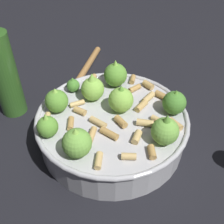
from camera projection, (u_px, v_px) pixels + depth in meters
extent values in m
plane|color=black|center=(112.00, 139.00, 0.54)|extent=(2.40, 2.40, 0.00)
cylinder|color=#B7B7BC|center=(112.00, 128.00, 0.52)|extent=(0.27, 0.27, 0.06)
torus|color=#B7B7BC|center=(112.00, 116.00, 0.49)|extent=(0.28, 0.28, 0.01)
sphere|color=#609E38|center=(115.00, 75.00, 0.55)|extent=(0.05, 0.05, 0.05)
cone|color=#8CC64C|center=(115.00, 64.00, 0.54)|extent=(0.02, 0.02, 0.02)
sphere|color=#609E38|center=(48.00, 127.00, 0.45)|extent=(0.04, 0.04, 0.04)
cone|color=#8CC64C|center=(46.00, 118.00, 0.44)|extent=(0.01, 0.01, 0.02)
sphere|color=#8CC64C|center=(121.00, 100.00, 0.49)|extent=(0.05, 0.05, 0.05)
cone|color=#609E38|center=(121.00, 90.00, 0.48)|extent=(0.02, 0.02, 0.02)
sphere|color=#4C8933|center=(174.00, 103.00, 0.49)|extent=(0.04, 0.04, 0.04)
cone|color=#609E38|center=(176.00, 94.00, 0.48)|extent=(0.02, 0.02, 0.02)
sphere|color=#75B247|center=(165.00, 131.00, 0.43)|extent=(0.05, 0.05, 0.05)
cone|color=#609E38|center=(167.00, 120.00, 0.42)|extent=(0.02, 0.02, 0.02)
sphere|color=#75B247|center=(77.00, 143.00, 0.41)|extent=(0.05, 0.05, 0.05)
cone|color=#8CC64C|center=(76.00, 133.00, 0.40)|extent=(0.02, 0.02, 0.02)
sphere|color=#4C8933|center=(73.00, 85.00, 0.54)|extent=(0.03, 0.03, 0.03)
cone|color=#4C8933|center=(73.00, 80.00, 0.53)|extent=(0.01, 0.01, 0.01)
sphere|color=#8CC64C|center=(93.00, 89.00, 0.52)|extent=(0.04, 0.04, 0.04)
cone|color=#8CC64C|center=(92.00, 79.00, 0.50)|extent=(0.02, 0.02, 0.02)
sphere|color=#609E38|center=(57.00, 101.00, 0.49)|extent=(0.04, 0.04, 0.04)
cone|color=#8CC64C|center=(55.00, 92.00, 0.48)|extent=(0.02, 0.02, 0.02)
cylinder|color=tan|center=(71.00, 123.00, 0.47)|extent=(0.01, 0.03, 0.01)
cylinder|color=tan|center=(99.00, 161.00, 0.41)|extent=(0.01, 0.03, 0.01)
cylinder|color=tan|center=(98.00, 122.00, 0.47)|extent=(0.03, 0.03, 0.01)
cylinder|color=tan|center=(141.00, 106.00, 0.51)|extent=(0.03, 0.03, 0.01)
cylinder|color=tan|center=(148.00, 98.00, 0.53)|extent=(0.03, 0.03, 0.01)
cylinder|color=tan|center=(122.00, 93.00, 0.54)|extent=(0.03, 0.02, 0.01)
cylinder|color=tan|center=(121.00, 122.00, 0.48)|extent=(0.02, 0.03, 0.01)
cylinder|color=tan|center=(162.00, 96.00, 0.53)|extent=(0.03, 0.03, 0.01)
cylinder|color=tan|center=(137.00, 137.00, 0.45)|extent=(0.02, 0.03, 0.01)
cylinder|color=tan|center=(109.00, 133.00, 0.45)|extent=(0.03, 0.03, 0.01)
cylinder|color=tan|center=(80.00, 111.00, 0.50)|extent=(0.03, 0.02, 0.01)
cylinder|color=tan|center=(129.00, 156.00, 0.42)|extent=(0.02, 0.01, 0.01)
cylinder|color=tan|center=(158.00, 120.00, 0.48)|extent=(0.03, 0.02, 0.01)
cylinder|color=tan|center=(148.00, 85.00, 0.56)|extent=(0.02, 0.03, 0.01)
cylinder|color=tan|center=(77.00, 103.00, 0.51)|extent=(0.03, 0.02, 0.01)
cylinder|color=tan|center=(135.00, 88.00, 0.55)|extent=(0.03, 0.02, 0.01)
cylinder|color=tan|center=(47.00, 119.00, 0.48)|extent=(0.01, 0.03, 0.01)
cylinder|color=tan|center=(145.00, 123.00, 0.47)|extent=(0.03, 0.02, 0.01)
cylinder|color=tan|center=(152.00, 152.00, 0.42)|extent=(0.01, 0.02, 0.01)
cylinder|color=tan|center=(175.00, 124.00, 0.47)|extent=(0.02, 0.03, 0.01)
cylinder|color=tan|center=(92.00, 135.00, 0.45)|extent=(0.02, 0.03, 0.01)
cylinder|color=tan|center=(94.00, 79.00, 0.57)|extent=(0.01, 0.03, 0.01)
cylinder|color=tan|center=(133.00, 79.00, 0.57)|extent=(0.02, 0.03, 0.01)
cylinder|color=#336023|center=(5.00, 76.00, 0.54)|extent=(0.05, 0.05, 0.18)
cylinder|color=#9E703D|center=(87.00, 66.00, 0.72)|extent=(0.07, 0.19, 0.02)
ellipsoid|color=#9E703D|center=(72.00, 91.00, 0.64)|extent=(0.05, 0.06, 0.01)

